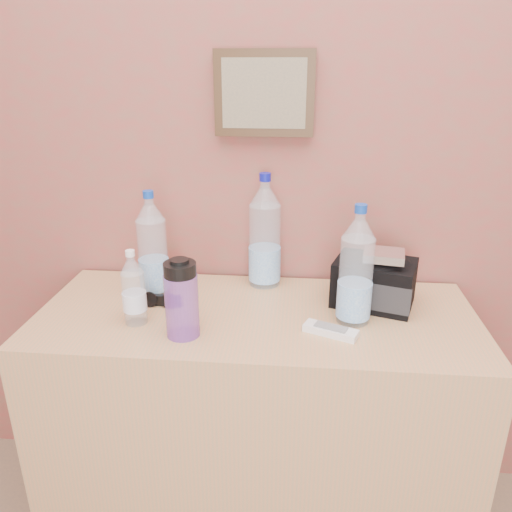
{
  "coord_description": "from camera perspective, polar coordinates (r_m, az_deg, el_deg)",
  "views": [
    {
      "loc": [
        -0.01,
        0.42,
        1.48
      ],
      "look_at": [
        -0.13,
        1.71,
        0.98
      ],
      "focal_mm": 35.0,
      "sensor_mm": 36.0,
      "label": 1
    }
  ],
  "objects": [
    {
      "name": "dresser",
      "position": [
        1.69,
        0.01,
        -18.64
      ],
      "size": [
        1.28,
        0.53,
        0.8
      ],
      "primitive_type": "cube",
      "color": "#9E8058",
      "rests_on": "ground"
    },
    {
      "name": "foil_packet",
      "position": [
        1.48,
        14.41,
        0.09
      ],
      "size": [
        0.13,
        0.11,
        0.02
      ],
      "primitive_type": "cube",
      "rotation": [
        0.0,
        0.0,
        -0.17
      ],
      "color": "white",
      "rests_on": "toiletry_bag"
    },
    {
      "name": "sunglasses",
      "position": [
        1.53,
        -10.84,
        -4.97
      ],
      "size": [
        0.13,
        0.05,
        0.03
      ],
      "primitive_type": null,
      "rotation": [
        0.0,
        0.0,
        -0.04
      ],
      "color": "black",
      "rests_on": "dresser"
    },
    {
      "name": "pet_large_c",
      "position": [
        1.6,
        1.01,
        2.2
      ],
      "size": [
        0.1,
        0.1,
        0.37
      ],
      "rotation": [
        0.0,
        0.0,
        -0.25
      ],
      "color": "silver",
      "rests_on": "dresser"
    },
    {
      "name": "pet_small",
      "position": [
        1.42,
        -13.8,
        -3.98
      ],
      "size": [
        0.06,
        0.06,
        0.22
      ],
      "rotation": [
        0.0,
        0.0,
        0.34
      ],
      "color": "#A9CBD8",
      "rests_on": "dresser"
    },
    {
      "name": "nalgene_bottle",
      "position": [
        1.32,
        -8.51,
        -4.84
      ],
      "size": [
        0.09,
        0.09,
        0.22
      ],
      "rotation": [
        0.0,
        0.0,
        0.21
      ],
      "color": "purple",
      "rests_on": "dresser"
    },
    {
      "name": "ac_remote",
      "position": [
        1.37,
        8.53,
        -8.44
      ],
      "size": [
        0.15,
        0.1,
        0.02
      ],
      "primitive_type": "cube",
      "rotation": [
        0.0,
        0.0,
        -0.39
      ],
      "color": "white",
      "rests_on": "dresser"
    },
    {
      "name": "picture_frame",
      "position": [
        1.56,
        0.95,
        18.08
      ],
      "size": [
        0.3,
        0.03,
        0.25
      ],
      "primitive_type": null,
      "color": "#382311",
      "rests_on": "room_shell"
    },
    {
      "name": "pet_large_b",
      "position": [
        1.57,
        -11.74,
        0.76
      ],
      "size": [
        0.09,
        0.09,
        0.33
      ],
      "rotation": [
        0.0,
        0.0,
        -0.29
      ],
      "color": "white",
      "rests_on": "dresser"
    },
    {
      "name": "pet_large_d",
      "position": [
        1.39,
        11.36,
        -1.76
      ],
      "size": [
        0.09,
        0.09,
        0.34
      ],
      "rotation": [
        0.0,
        0.0,
        -0.16
      ],
      "color": "white",
      "rests_on": "dresser"
    },
    {
      "name": "toiletry_bag",
      "position": [
        1.53,
        13.36,
        -2.65
      ],
      "size": [
        0.27,
        0.23,
        0.16
      ],
      "primitive_type": null,
      "rotation": [
        0.0,
        0.0,
        -0.3
      ],
      "color": "black",
      "rests_on": "dresser"
    }
  ]
}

